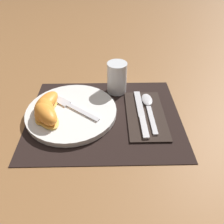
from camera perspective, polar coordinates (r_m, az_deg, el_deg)
ground_plane at (r=0.65m, az=-2.01°, el=-1.11°), size 3.00×3.00×0.00m
placemat at (r=0.65m, az=-2.02°, el=-0.98°), size 0.45×0.36×0.00m
plate at (r=0.66m, az=-10.49°, el=0.08°), size 0.27×0.27×0.02m
juice_glass at (r=0.72m, az=1.29°, el=8.55°), size 0.06×0.06×0.10m
napkin at (r=0.66m, az=8.70°, el=-0.41°), size 0.11×0.22×0.00m
knife at (r=0.65m, az=7.64°, el=-0.42°), size 0.02×0.21×0.01m
spoon at (r=0.68m, az=9.42°, el=1.92°), size 0.03×0.18×0.01m
fork at (r=0.66m, az=-10.93°, el=1.63°), size 0.16×0.13×0.00m
citrus_wedge_0 at (r=0.67m, az=-16.72°, el=2.38°), size 0.09×0.12×0.03m
citrus_wedge_1 at (r=0.66m, az=-17.21°, el=1.23°), size 0.05×0.12×0.03m
citrus_wedge_2 at (r=0.64m, az=-16.99°, el=0.63°), size 0.08×0.11×0.04m
citrus_wedge_3 at (r=0.62m, az=-16.87°, el=-0.69°), size 0.10×0.11×0.04m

